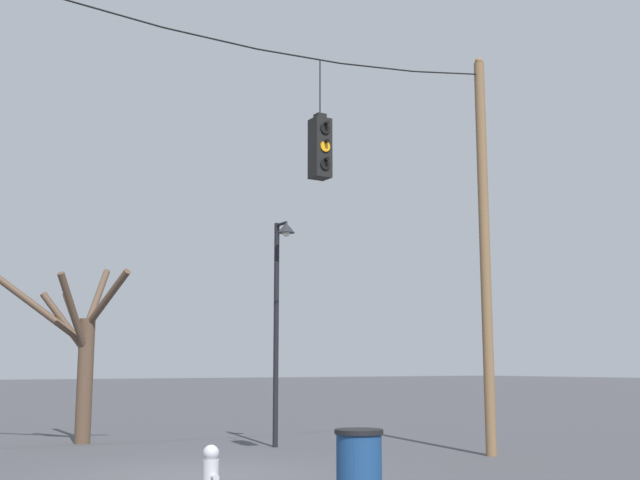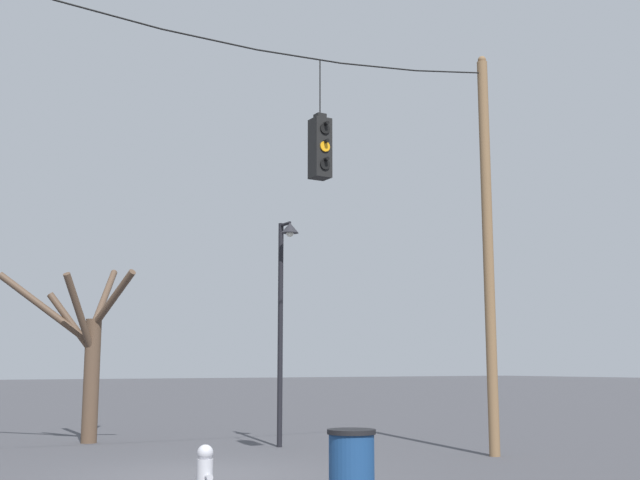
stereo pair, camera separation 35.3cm
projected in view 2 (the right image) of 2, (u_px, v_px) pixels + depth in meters
ground_plane at (194, 476)px, 13.30m from camera, size 200.00×200.00×0.00m
utility_pole_right at (488, 249)px, 16.82m from camera, size 0.22×0.22×8.49m
span_wire at (211, 29)px, 14.22m from camera, size 12.66×0.03×0.62m
traffic_light_near_left_pole at (320, 147)px, 15.04m from camera, size 0.34×0.46×2.32m
street_lamp at (284, 292)px, 18.41m from camera, size 0.40×0.70×5.12m
bare_tree at (87, 346)px, 19.35m from camera, size 3.17×3.30×4.36m
fire_hydrant at (205, 473)px, 10.82m from camera, size 0.22×0.30×0.75m
trash_bin at (352, 469)px, 10.25m from camera, size 0.63×0.63×1.00m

